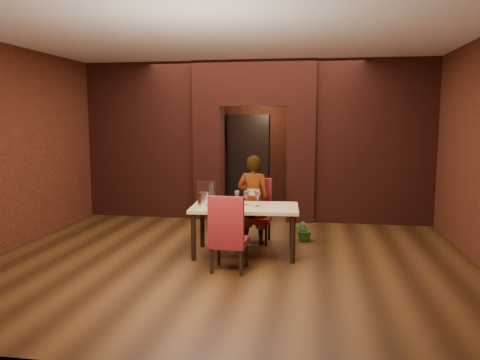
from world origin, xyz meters
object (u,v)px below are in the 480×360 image
object	(u,v)px
chair_far	(256,211)
potted_plant	(305,229)
wine_glass_a	(237,198)
water_bottle	(212,194)
wine_glass_b	(246,198)
person_seated	(253,200)
wine_glass_c	(257,199)
dining_table	(245,230)
wine_bucket	(203,199)
chair_near	(229,232)

from	to	relation	value
chair_far	potted_plant	size ratio (longest dim) A/B	2.59
wine_glass_a	water_bottle	xyz separation A→B (m)	(-0.38, -0.06, 0.06)
wine_glass_b	person_seated	bearing A→B (deg)	87.14
wine_glass_a	person_seated	bearing A→B (deg)	72.03
chair_far	wine_glass_c	size ratio (longest dim) A/B	4.58
wine_glass_c	water_bottle	world-z (taller)	water_bottle
dining_table	wine_glass_b	bearing A→B (deg)	77.60
chair_far	person_seated	distance (m)	0.22
person_seated	wine_glass_c	size ratio (longest dim) A/B	6.34
wine_glass_b	wine_bucket	xyz separation A→B (m)	(-0.64, -0.14, -0.01)
chair_near	potted_plant	world-z (taller)	chair_near
wine_bucket	wine_glass_b	bearing A→B (deg)	12.24
wine_glass_c	person_seated	bearing A→B (deg)	102.78
dining_table	wine_glass_b	world-z (taller)	wine_glass_b
wine_glass_c	wine_glass_b	bearing A→B (deg)	159.45
dining_table	person_seated	world-z (taller)	person_seated
chair_near	water_bottle	distance (m)	1.00
chair_far	chair_near	bearing A→B (deg)	-94.86
chair_near	wine_glass_a	xyz separation A→B (m)	(-0.04, 0.89, 0.33)
dining_table	water_bottle	bearing A→B (deg)	171.03
wine_glass_c	wine_glass_a	bearing A→B (deg)	163.63
dining_table	chair_far	xyz separation A→B (m)	(0.07, 0.73, 0.16)
person_seated	wine_glass_c	xyz separation A→B (m)	(0.15, -0.65, 0.13)
person_seated	water_bottle	size ratio (longest dim) A/B	4.38
water_bottle	potted_plant	xyz separation A→B (m)	(1.41, 0.90, -0.71)
wine_bucket	chair_near	bearing A→B (deg)	-53.63
chair_near	water_bottle	size ratio (longest dim) A/B	3.13
person_seated	wine_glass_a	size ratio (longest dim) A/B	6.92
chair_near	potted_plant	bearing A→B (deg)	-117.28
dining_table	wine_bucket	world-z (taller)	wine_bucket
chair_far	wine_glass_a	size ratio (longest dim) A/B	4.99
wine_glass_c	potted_plant	size ratio (longest dim) A/B	0.57
wine_glass_b	wine_bucket	world-z (taller)	wine_glass_b
potted_plant	wine_glass_c	bearing A→B (deg)	-127.16
wine_bucket	water_bottle	xyz separation A→B (m)	(0.11, 0.10, 0.06)
wine_glass_a	water_bottle	world-z (taller)	water_bottle
water_bottle	potted_plant	distance (m)	1.81
chair_far	wine_glass_a	distance (m)	0.72
wine_bucket	potted_plant	bearing A→B (deg)	33.40
wine_glass_b	potted_plant	distance (m)	1.39
wine_glass_b	wine_glass_a	bearing A→B (deg)	168.78
chair_far	potted_plant	world-z (taller)	chair_far
wine_glass_c	water_bottle	xyz separation A→B (m)	(-0.71, 0.03, 0.05)
dining_table	wine_glass_c	bearing A→B (deg)	1.33
chair_far	wine_glass_a	bearing A→B (deg)	-107.44
wine_glass_c	potted_plant	bearing A→B (deg)	52.84
chair_far	chair_near	size ratio (longest dim) A/B	1.01
dining_table	wine_bucket	bearing A→B (deg)	-178.60
dining_table	person_seated	bearing A→B (deg)	82.72
chair_near	wine_glass_b	xyz separation A→B (m)	(0.11, 0.86, 0.33)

